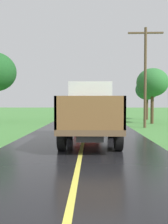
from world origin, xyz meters
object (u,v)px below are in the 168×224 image
object	(u,v)px
roadside_tree_near_left	(152,83)
banana_truck_far	(88,107)
roadside_tree_far_left	(147,90)
utility_pole_roadside	(145,73)
banana_truck_near	(90,111)

from	to	relation	value
roadside_tree_near_left	banana_truck_far	bearing A→B (deg)	154.23
roadside_tree_near_left	roadside_tree_far_left	distance (m)	5.48
utility_pole_roadside	banana_truck_near	bearing A→B (deg)	-120.55
banana_truck_near	roadside_tree_near_left	size ratio (longest dim) A/B	1.18
utility_pole_roadside	roadside_tree_far_left	distance (m)	9.30
banana_truck_near	banana_truck_far	bearing A→B (deg)	91.17
banana_truck_near	roadside_tree_far_left	distance (m)	17.21
banana_truck_near	roadside_tree_near_left	xyz separation A→B (m)	(5.50, 10.51, 2.17)
banana_truck_near	utility_pole_roadside	world-z (taller)	utility_pole_roadside
banana_truck_near	utility_pole_roadside	bearing A→B (deg)	59.45
banana_truck_far	roadside_tree_far_left	xyz separation A→B (m)	(6.55, 2.62, 1.86)
banana_truck_far	roadside_tree_near_left	size ratio (longest dim) A/B	1.18
roadside_tree_near_left	roadside_tree_far_left	world-z (taller)	roadside_tree_near_left
banana_truck_far	utility_pole_roadside	world-z (taller)	utility_pole_roadside
banana_truck_near	roadside_tree_near_left	world-z (taller)	roadside_tree_near_left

